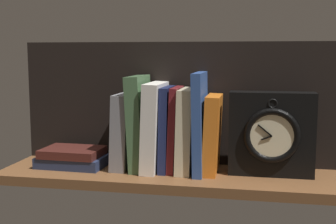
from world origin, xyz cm
name	(u,v)px	position (x,y,z in cm)	size (l,w,h in cm)	color
ground_plane	(167,177)	(0.00, 0.00, -1.25)	(87.48, 23.30, 2.50)	brown
back_panel	(175,103)	(0.00, 11.05, 16.89)	(87.48, 1.20, 33.77)	black
book_gray_chess	(124,131)	(-12.19, 2.37, 9.96)	(4.19, 12.60, 19.92)	gray
book_green_romantic	(139,123)	(-7.95, 2.37, 12.39)	(3.69, 13.89, 24.79)	#476B44
book_white_catcher	(155,126)	(-3.86, 2.37, 11.50)	(3.89, 15.89, 22.99)	silver
book_navy_bierce	(167,129)	(-0.57, 2.37, 11.00)	(2.08, 12.63, 22.01)	#192147
book_maroon_dawkins	(175,129)	(1.66, 2.37, 10.98)	(1.79, 12.13, 21.96)	maroon
book_cream_twain	(187,130)	(4.78, 2.37, 10.78)	(3.85, 14.08, 21.55)	beige
book_blue_modern	(200,122)	(8.19, 2.37, 12.90)	(2.37, 16.17, 25.81)	#2D4C8E
book_orange_pandolfini	(212,134)	(11.44, 2.37, 10.00)	(3.52, 13.32, 20.01)	orange
framed_clock	(271,134)	(26.24, 2.10, 10.57)	(21.09, 7.38, 21.09)	black
book_stack_side	(73,157)	(-26.46, 0.86, 2.46)	(18.41, 12.13, 5.05)	#232D4C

